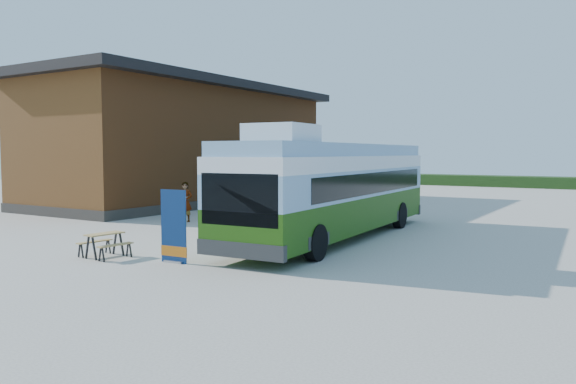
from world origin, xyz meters
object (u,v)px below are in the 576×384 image
Objects in this scene: bus at (335,186)px; person_a at (185,202)px; banner at (174,233)px; picnic_table at (105,239)px; person_b at (235,194)px; slurry_tanker at (332,182)px.

bus is 7.20× the size of person_a.
banner is at bearing -67.76° from person_a.
person_b is (-4.21, 12.09, 0.43)m from picnic_table.
person_b is 0.30× the size of slurry_tanker.
banner reaches higher than picnic_table.
bus is 8.33m from picnic_table.
banner is 2.44m from picnic_table.
banner is (-1.83, -6.60, -1.06)m from bus.
bus is at bearing 71.17° from banner.
banner reaches higher than person_a.
person_a is at bearing -121.84° from slurry_tanker.
bus is 9.49× the size of picnic_table.
slurry_tanker is (-1.33, 17.52, 0.91)m from picnic_table.
person_a is at bearing 126.86° from banner.
bus is 2.00× the size of slurry_tanker.
picnic_table is 8.79m from person_a.
banner is 1.51× the size of picnic_table.
person_a is 0.28× the size of slurry_tanker.
picnic_table is at bearing -172.25° from banner.
picnic_table is at bearing -124.12° from bus.
banner is 9.70m from person_a.
bus is 6.27× the size of banner.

